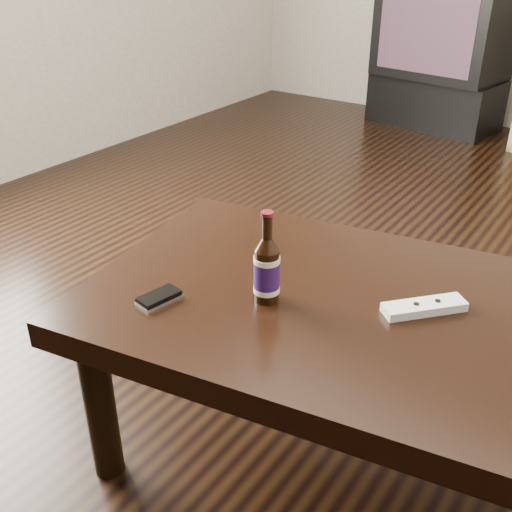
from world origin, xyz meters
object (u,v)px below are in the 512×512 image
Objects in this scene: remote at (424,307)px; tv at (445,30)px; phone at (159,298)px; tv_stand at (435,101)px; beer_bottle at (267,270)px; coffee_table at (366,329)px.

tv is at bearing 150.46° from remote.
phone is (0.56, -3.50, -0.16)m from tv.
remote is at bearing -62.25° from tv_stand.
beer_bottle is at bearing 47.54° from phone.
phone is (-0.41, -0.26, 0.07)m from coffee_table.
tv reaches higher than phone.
phone is 0.62× the size of remote.
coffee_table is 0.50m from phone.
beer_bottle is 2.02× the size of phone.
remote is at bearing -62.24° from tv.
tv is at bearing 102.80° from beer_bottle.
beer_bottle is (-0.21, -0.11, 0.15)m from coffee_table.
phone is at bearing -71.99° from tv_stand.
coffee_table is 6.44× the size of beer_bottle.
remote is at bearing 26.68° from beer_bottle.
tv_stand is 0.61× the size of coffee_table.
tv is at bearing -90.00° from tv_stand.
phone reaches higher than tv_stand.
tv is 4.06× the size of beer_bottle.
coffee_table is 8.07× the size of remote.
remote is (1.08, -3.19, 0.34)m from tv_stand.
tv_stand is 3.46m from beer_bottle.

